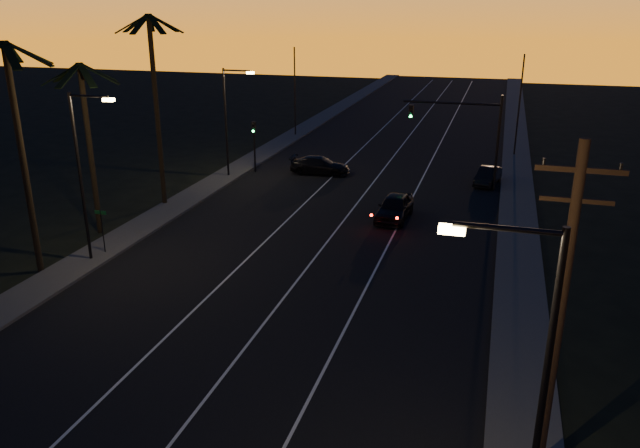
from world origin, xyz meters
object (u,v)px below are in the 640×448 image
(right_car, at_px, (488,176))
(cross_car, at_px, (320,165))
(utility_pole, at_px, (561,309))
(lead_car, at_px, (394,207))
(signal_mast, at_px, (466,125))

(right_car, bearing_deg, cross_car, -177.43)
(utility_pole, xyz_separation_m, cross_car, (-15.82, 30.91, -4.60))
(lead_car, relative_size, right_car, 1.28)
(utility_pole, height_order, cross_car, utility_pole)
(signal_mast, distance_m, lead_car, 10.12)
(utility_pole, distance_m, signal_mast, 30.33)
(signal_mast, xyz_separation_m, cross_car, (-11.36, 0.92, -4.07))
(utility_pole, xyz_separation_m, right_car, (-2.60, 31.51, -4.66))
(right_car, relative_size, cross_car, 0.84)
(right_car, bearing_deg, lead_car, -118.47)
(signal_mast, bearing_deg, cross_car, 175.36)
(cross_car, bearing_deg, lead_car, -50.77)
(utility_pole, distance_m, right_car, 31.96)
(lead_car, height_order, right_car, lead_car)
(signal_mast, bearing_deg, utility_pole, -81.53)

